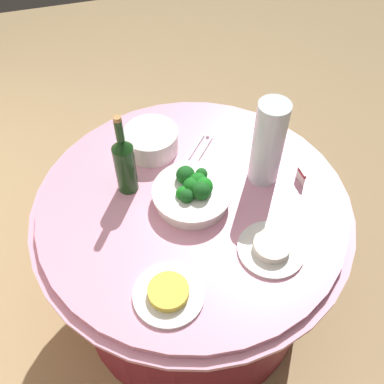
% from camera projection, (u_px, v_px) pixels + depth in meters
% --- Properties ---
extents(ground_plane, '(6.00, 6.00, 0.00)m').
position_uv_depth(ground_plane, '(192.00, 296.00, 2.16)').
color(ground_plane, tan).
extents(buffet_table, '(1.16, 1.16, 0.74)m').
position_uv_depth(buffet_table, '(192.00, 255.00, 1.87)').
color(buffet_table, maroon).
rests_on(buffet_table, ground_plane).
extents(broccoli_bowl, '(0.28, 0.28, 0.12)m').
position_uv_depth(broccoli_bowl, '(193.00, 192.00, 1.55)').
color(broccoli_bowl, white).
rests_on(broccoli_bowl, buffet_table).
extents(plate_stack, '(0.21, 0.21, 0.09)m').
position_uv_depth(plate_stack, '(151.00, 140.00, 1.72)').
color(plate_stack, white).
rests_on(plate_stack, buffet_table).
extents(wine_bottle, '(0.07, 0.07, 0.34)m').
position_uv_depth(wine_bottle, '(125.00, 163.00, 1.53)').
color(wine_bottle, '#183E16').
rests_on(wine_bottle, buffet_table).
extents(decorative_fruit_vase, '(0.11, 0.11, 0.34)m').
position_uv_depth(decorative_fruit_vase, '(268.00, 145.00, 1.54)').
color(decorative_fruit_vase, silver).
rests_on(decorative_fruit_vase, buffet_table).
extents(serving_tongs, '(0.15, 0.14, 0.01)m').
position_uv_depth(serving_tongs, '(200.00, 148.00, 1.75)').
color(serving_tongs, silver).
rests_on(serving_tongs, buffet_table).
extents(food_plate_rice, '(0.22, 0.22, 0.04)m').
position_uv_depth(food_plate_rice, '(271.00, 248.00, 1.45)').
color(food_plate_rice, white).
rests_on(food_plate_rice, buffet_table).
extents(food_plate_fried_egg, '(0.22, 0.22, 0.04)m').
position_uv_depth(food_plate_fried_egg, '(169.00, 293.00, 1.35)').
color(food_plate_fried_egg, white).
rests_on(food_plate_fried_egg, buffet_table).
extents(label_placard_front, '(0.05, 0.01, 0.05)m').
position_uv_depth(label_placard_front, '(301.00, 175.00, 1.63)').
color(label_placard_front, white).
rests_on(label_placard_front, buffet_table).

